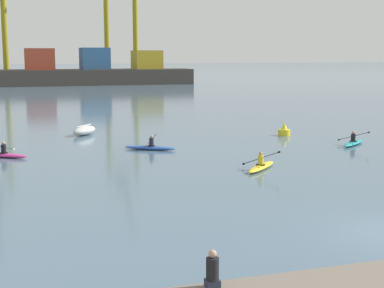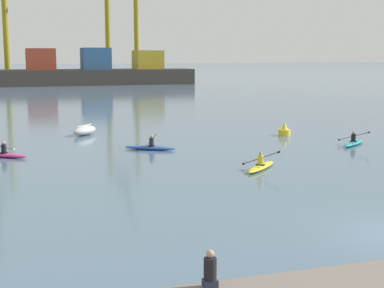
{
  "view_description": "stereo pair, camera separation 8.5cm",
  "coord_description": "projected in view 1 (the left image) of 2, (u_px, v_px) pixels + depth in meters",
  "views": [
    {
      "loc": [
        -12.33,
        -15.46,
        5.96
      ],
      "look_at": [
        -1.65,
        17.37,
        0.6
      ],
      "focal_mm": 53.68,
      "sensor_mm": 36.0,
      "label": 1
    },
    {
      "loc": [
        -12.25,
        -15.49,
        5.96
      ],
      "look_at": [
        -1.65,
        17.37,
        0.6
      ],
      "focal_mm": 53.68,
      "sensor_mm": 36.0,
      "label": 2
    }
  ],
  "objects": [
    {
      "name": "capsized_dinghy",
      "position": [
        84.0,
        130.0,
        43.14
      ],
      "size": [
        2.49,
        2.71,
        0.76
      ],
      "color": "beige",
      "rests_on": "ground"
    },
    {
      "name": "kayak_blue",
      "position": [
        150.0,
        147.0,
        36.42
      ],
      "size": [
        3.18,
        2.35,
        0.95
      ],
      "color": "#2856B2",
      "rests_on": "ground"
    },
    {
      "name": "kayak_magenta",
      "position": [
        3.0,
        154.0,
        33.77
      ],
      "size": [
        3.06,
        2.55,
        0.97
      ],
      "color": "#C13384",
      "rests_on": "ground"
    },
    {
      "name": "container_barge",
      "position": [
        95.0,
        72.0,
        116.49
      ],
      "size": [
        39.4,
        8.91,
        7.43
      ],
      "color": "#38332D",
      "rests_on": "ground"
    },
    {
      "name": "channel_buoy",
      "position": [
        284.0,
        131.0,
        42.91
      ],
      "size": [
        0.9,
        0.9,
        1.0
      ],
      "color": "yellow",
      "rests_on": "ground"
    },
    {
      "name": "kayak_teal",
      "position": [
        353.0,
        142.0,
        38.38
      ],
      "size": [
        3.06,
        2.55,
        1.02
      ],
      "color": "teal",
      "rests_on": "ground"
    },
    {
      "name": "gantry_crane_west_mid",
      "position": [
        121.0,
        9.0,
        131.78
      ],
      "size": [
        7.94,
        15.32,
        33.67
      ],
      "color": "olive",
      "rests_on": "ground"
    },
    {
      "name": "seated_onlooker",
      "position": [
        212.0,
        271.0,
        13.14
      ],
      "size": [
        0.32,
        0.3,
        0.9
      ],
      "color": "#23283D",
      "rests_on": "stone_quay"
    },
    {
      "name": "kayak_yellow",
      "position": [
        261.0,
        166.0,
        30.22
      ],
      "size": [
        2.83,
        2.83,
        1.09
      ],
      "color": "yellow",
      "rests_on": "ground"
    }
  ]
}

